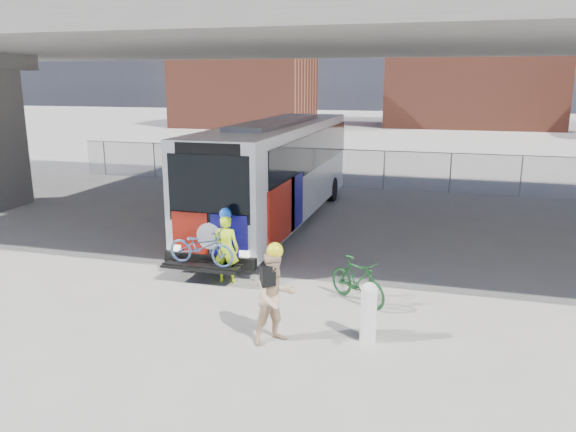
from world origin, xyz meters
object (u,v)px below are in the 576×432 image
at_px(bus, 277,164).
at_px(cyclist_tan, 275,296).
at_px(bollard, 369,310).
at_px(bike_parked, 357,280).
at_px(cyclist_hivis, 226,247).

height_order(bus, cyclist_tan, bus).
distance_m(bollard, bike_parked, 2.00).
distance_m(bus, cyclist_hivis, 6.45).
height_order(bus, bollard, bus).
bearing_deg(bollard, bike_parked, 105.30).
height_order(bollard, cyclist_tan, cyclist_tan).
distance_m(bollard, cyclist_hivis, 4.62).
relative_size(cyclist_tan, bike_parked, 1.14).
bearing_deg(bollard, bus, 117.47).
bearing_deg(cyclist_tan, bollard, -27.18).
bearing_deg(bollard, cyclist_hivis, 148.95).
relative_size(bus, bollard, 10.50).
xyz_separation_m(bus, cyclist_hivis, (0.57, -6.32, -1.17)).
bearing_deg(bike_parked, cyclist_hivis, 120.94).
height_order(cyclist_tan, bike_parked, cyclist_tan).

